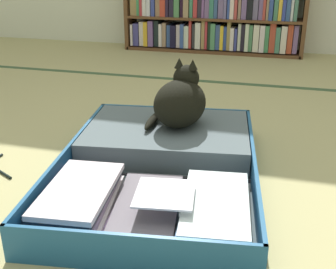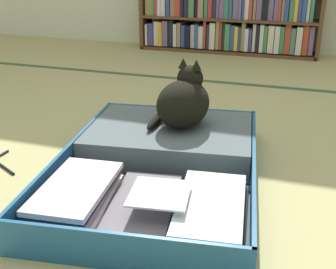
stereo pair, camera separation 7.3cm
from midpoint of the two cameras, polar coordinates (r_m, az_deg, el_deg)
The scene contains 5 objects.
ground_plane at distance 1.51m, azimuth -1.18°, elevation -6.60°, with size 10.00×10.00×0.00m, color tan.
tatami_border at distance 2.73m, azimuth 8.33°, elevation 6.83°, with size 4.80×0.05×0.00m.
bookshelf at distance 3.57m, azimuth 8.60°, elevation 16.67°, with size 1.44×0.24×0.78m.
open_suitcase at distance 1.57m, azimuth 0.37°, elevation -3.39°, with size 0.79×1.04×0.11m.
black_cat at distance 1.68m, azimuth 3.41°, elevation 4.33°, with size 0.24×0.28×0.26m.
Camera 2 is at (0.48, -1.23, 0.74)m, focal length 46.04 mm.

